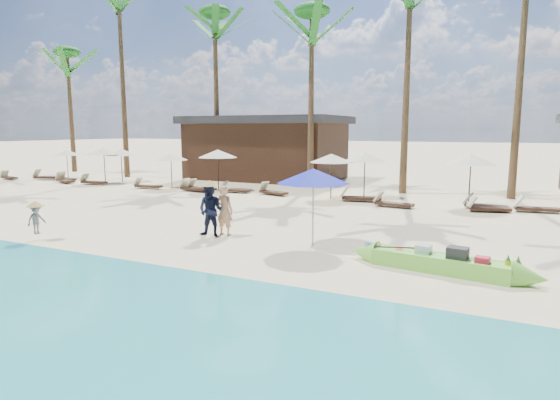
% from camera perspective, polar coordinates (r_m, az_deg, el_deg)
% --- Properties ---
extents(ground, '(240.00, 240.00, 0.00)m').
position_cam_1_polar(ground, '(13.97, -5.68, -5.67)').
color(ground, beige).
rests_on(ground, ground).
extents(wet_sand_strip, '(240.00, 4.50, 0.01)m').
position_cam_1_polar(wet_sand_strip, '(10.24, -20.73, -11.58)').
color(wet_sand_strip, tan).
rests_on(wet_sand_strip, ground).
extents(green_canoe, '(5.22, 1.13, 0.67)m').
position_cam_1_polar(green_canoe, '(12.13, 18.84, -7.23)').
color(green_canoe, '#7BE947').
rests_on(green_canoe, ground).
extents(tourist, '(0.61, 0.41, 1.64)m').
position_cam_1_polar(tourist, '(15.31, -6.76, -1.28)').
color(tourist, tan).
rests_on(tourist, ground).
extents(vendor_green, '(0.88, 0.72, 1.71)m').
position_cam_1_polar(vendor_green, '(15.23, -8.48, -1.25)').
color(vendor_green, '#121832').
rests_on(vendor_green, ground).
extents(vendor_yellow, '(0.36, 0.61, 0.94)m').
position_cam_1_polar(vendor_yellow, '(16.48, -27.57, -2.11)').
color(vendor_yellow, gray).
rests_on(vendor_yellow, ground).
extents(blue_umbrella, '(2.14, 2.14, 2.31)m').
position_cam_1_polar(blue_umbrella, '(13.70, 4.08, 2.93)').
color(blue_umbrella, '#99999E').
rests_on(blue_umbrella, ground).
extents(resort_parasol_0, '(1.93, 1.93, 1.99)m').
position_cam_1_polar(resort_parasol_0, '(36.48, -24.57, 5.28)').
color(resort_parasol_0, '#392017').
rests_on(resort_parasol_0, ground).
extents(lounger_0_left, '(1.70, 0.81, 0.55)m').
position_cam_1_polar(lounger_0_left, '(37.34, -30.20, 2.47)').
color(lounger_0_left, '#392017').
rests_on(lounger_0_left, ground).
extents(lounger_0_right, '(2.00, 1.16, 0.65)m').
position_cam_1_polar(lounger_0_right, '(35.90, -26.63, 2.58)').
color(lounger_0_right, '#392017').
rests_on(lounger_0_right, ground).
extents(resort_parasol_1, '(2.22, 2.22, 2.28)m').
position_cam_1_polar(resort_parasol_1, '(32.15, -20.70, 5.63)').
color(resort_parasol_1, '#392017').
rests_on(resort_parasol_1, ground).
extents(lounger_1_left, '(1.78, 0.88, 0.58)m').
position_cam_1_polar(lounger_1_left, '(34.47, -24.63, 2.45)').
color(lounger_1_left, '#392017').
rests_on(lounger_1_left, ground).
extents(lounger_1_right, '(1.88, 1.10, 0.61)m').
position_cam_1_polar(lounger_1_right, '(33.17, -24.79, 2.25)').
color(lounger_1_right, '#392017').
rests_on(lounger_1_right, ground).
extents(resort_parasol_2, '(2.10, 2.10, 2.17)m').
position_cam_1_polar(resort_parasol_2, '(32.38, -18.82, 5.55)').
color(resort_parasol_2, '#392017').
rests_on(resort_parasol_2, ground).
extents(lounger_2_left, '(1.80, 0.74, 0.59)m').
position_cam_1_polar(lounger_2_left, '(31.56, -21.90, 2.12)').
color(lounger_2_left, '#392017').
rests_on(lounger_2_left, ground).
extents(resort_parasol_3, '(1.98, 1.98, 2.04)m').
position_cam_1_polar(resort_parasol_3, '(28.16, -13.16, 5.15)').
color(resort_parasol_3, '#392017').
rests_on(resort_parasol_3, ground).
extents(lounger_3_left, '(1.74, 0.76, 0.57)m').
position_cam_1_polar(lounger_3_left, '(28.37, -15.93, 1.73)').
color(lounger_3_left, '#392017').
rests_on(lounger_3_left, ground).
extents(lounger_3_right, '(1.86, 0.76, 0.61)m').
position_cam_1_polar(lounger_3_right, '(26.52, -10.57, 1.49)').
color(lounger_3_right, '#392017').
rests_on(lounger_3_right, ground).
extents(resort_parasol_4, '(2.24, 2.24, 2.31)m').
position_cam_1_polar(resort_parasol_4, '(26.56, -7.58, 5.63)').
color(resort_parasol_4, '#392017').
rests_on(resort_parasol_4, ground).
extents(lounger_4_left, '(1.76, 0.60, 0.59)m').
position_cam_1_polar(lounger_4_left, '(26.50, -9.70, 1.49)').
color(lounger_4_left, '#392017').
rests_on(lounger_4_left, ground).
extents(lounger_4_right, '(1.68, 0.74, 0.55)m').
position_cam_1_polar(lounger_4_right, '(25.66, -5.68, 1.31)').
color(lounger_4_right, '#392017').
rests_on(lounger_4_right, ground).
extents(resort_parasol_5, '(2.17, 2.17, 2.23)m').
position_cam_1_polar(resort_parasol_5, '(23.42, 6.29, 5.09)').
color(resort_parasol_5, '#392017').
rests_on(resort_parasol_5, ground).
extents(lounger_5_left, '(1.80, 0.98, 0.58)m').
position_cam_1_polar(lounger_5_left, '(24.68, -1.00, 1.08)').
color(lounger_5_left, '#392017').
rests_on(lounger_5_left, ground).
extents(resort_parasol_6, '(2.22, 2.22, 2.29)m').
position_cam_1_polar(resort_parasol_6, '(23.85, 10.32, 5.20)').
color(resort_parasol_6, '#392017').
rests_on(resort_parasol_6, ground).
extents(lounger_6_left, '(2.03, 0.98, 0.66)m').
position_cam_1_polar(lounger_6_left, '(22.69, 9.59, 0.36)').
color(lounger_6_left, '#392017').
rests_on(lounger_6_left, ground).
extents(lounger_6_right, '(1.80, 0.75, 0.60)m').
position_cam_1_polar(lounger_6_right, '(21.38, 13.44, -0.32)').
color(lounger_6_right, '#392017').
rests_on(lounger_6_right, ground).
extents(resort_parasol_7, '(2.27, 2.27, 2.34)m').
position_cam_1_polar(resort_parasol_7, '(22.40, 22.27, 4.59)').
color(resort_parasol_7, '#392017').
rests_on(resort_parasol_7, ground).
extents(lounger_7_left, '(1.81, 0.76, 0.60)m').
position_cam_1_polar(lounger_7_left, '(22.09, 23.46, -0.52)').
color(lounger_7_left, '#392017').
rests_on(lounger_7_left, ground).
extents(lounger_7_right, '(1.80, 0.98, 0.58)m').
position_cam_1_polar(lounger_7_right, '(21.39, 23.86, -0.84)').
color(lounger_7_right, '#392017').
rests_on(lounger_7_right, ground).
extents(lounger_8_left, '(1.84, 0.80, 0.60)m').
position_cam_1_polar(lounger_8_left, '(22.21, 28.55, -0.81)').
color(lounger_8_left, '#392017').
rests_on(lounger_8_left, ground).
extents(palm_0, '(2.08, 2.08, 9.90)m').
position_cam_1_polar(palm_0, '(41.93, -24.44, 14.29)').
color(palm_0, brown).
rests_on(palm_0, ground).
extents(palm_1, '(2.08, 2.08, 13.60)m').
position_cam_1_polar(palm_1, '(36.32, -18.96, 19.92)').
color(palm_1, brown).
rests_on(palm_1, ground).
extents(palm_2, '(2.08, 2.08, 11.33)m').
position_cam_1_polar(palm_2, '(32.38, -7.91, 18.78)').
color(palm_2, brown).
rests_on(palm_2, ground).
extents(palm_3, '(2.08, 2.08, 10.52)m').
position_cam_1_polar(palm_3, '(28.31, 3.88, 19.08)').
color(palm_3, brown).
rests_on(palm_3, ground).
extents(palm_4, '(2.08, 2.08, 11.70)m').
position_cam_1_polar(palm_4, '(26.70, 15.52, 21.35)').
color(palm_4, brown).
rests_on(palm_4, ground).
extents(pavilion_west, '(10.80, 6.60, 4.30)m').
position_cam_1_polar(pavilion_west, '(32.74, -1.70, 6.45)').
color(pavilion_west, '#392017').
rests_on(pavilion_west, ground).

